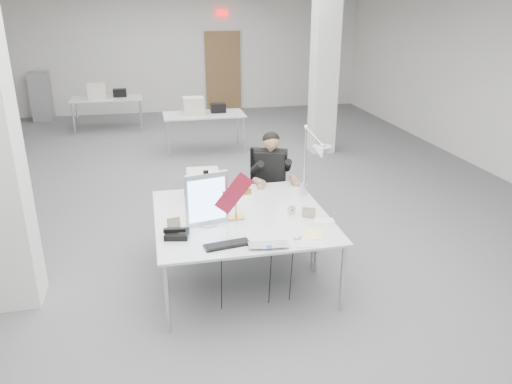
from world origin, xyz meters
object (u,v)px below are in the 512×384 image
architect_lamp (312,163)px  bankers_lamp (236,204)px  beige_monitor (203,185)px  monitor (207,199)px  desk_phone (177,234)px  laptop (269,248)px  desk_main (249,234)px  office_chair (270,189)px  seated_person (271,166)px

architect_lamp → bankers_lamp: bearing=-149.0°
bankers_lamp → beige_monitor: bearing=108.6°
beige_monitor → architect_lamp: bearing=-12.2°
monitor → bankers_lamp: (0.31, 0.08, -0.11)m
desk_phone → beige_monitor: beige_monitor is taller
laptop → desk_phone: size_ratio=1.67×
desk_main → laptop: laptop is taller
office_chair → architect_lamp: (0.23, -0.98, 0.66)m
monitor → beige_monitor: (0.04, 0.68, -0.10)m
desk_main → architect_lamp: bearing=37.5°
laptop → beige_monitor: size_ratio=1.04×
monitor → laptop: size_ratio=1.47×
monitor → bankers_lamp: monitor is taller
office_chair → monitor: size_ratio=2.04×
desk_main → office_chair: (0.60, 1.62, -0.19)m
office_chair → monitor: 1.72m
desk_main → office_chair: size_ratio=1.61×
desk_main → office_chair: bearing=69.6°
desk_phone → beige_monitor: bearing=79.9°
bankers_lamp → office_chair: bearing=56.6°
office_chair → desk_phone: office_chair is taller
bankers_lamp → architect_lamp: bearing=11.6°
office_chair → monitor: bearing=-105.7°
bankers_lamp → architect_lamp: architect_lamp is taller
desk_phone → architect_lamp: size_ratio=0.24×
monitor → laptop: bearing=-66.5°
bankers_lamp → desk_phone: size_ratio=1.50×
office_chair → desk_phone: 2.04m
beige_monitor → laptop: bearing=-68.2°
desk_phone → beige_monitor: 0.99m
architect_lamp → seated_person: bearing=118.0°
beige_monitor → architect_lamp: (1.17, -0.33, 0.29)m
architect_lamp → office_chair: bearing=117.3°
desk_main → bankers_lamp: bearing=100.2°
desk_main → laptop: 0.39m
desk_phone → bankers_lamp: bearing=37.3°
bankers_lamp → monitor: bearing=-171.4°
beige_monitor → seated_person: bearing=36.3°
laptop → beige_monitor: beige_monitor is taller
laptop → bankers_lamp: bankers_lamp is taller
desk_phone → laptop: bearing=-17.2°
laptop → desk_phone: (-0.81, 0.44, 0.01)m
office_chair → desk_phone: bearing=-109.3°
bankers_lamp → desk_main: bearing=-85.1°
office_chair → desk_main: bearing=-89.8°
desk_main → beige_monitor: size_ratio=5.03×
office_chair → laptop: bearing=-83.3°
seated_person → desk_phone: bearing=-110.2°
desk_phone → architect_lamp: bearing=32.3°
laptop → desk_phone: bearing=157.6°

